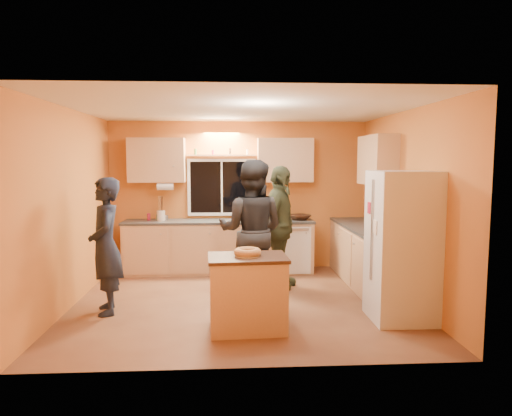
{
  "coord_description": "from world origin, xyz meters",
  "views": [
    {
      "loc": [
        -0.17,
        -6.06,
        1.93
      ],
      "look_at": [
        0.21,
        0.4,
        1.25
      ],
      "focal_mm": 32.0,
      "sensor_mm": 36.0,
      "label": 1
    }
  ],
  "objects": [
    {
      "name": "island",
      "position": [
        0.03,
        -1.03,
        0.43
      ],
      "size": [
        0.91,
        0.65,
        0.85
      ],
      "rotation": [
        0.0,
        0.0,
        0.05
      ],
      "color": "tan",
      "rests_on": "ground"
    },
    {
      "name": "right_counter",
      "position": [
        1.95,
        0.5,
        0.45
      ],
      "size": [
        0.62,
        1.84,
        0.9
      ],
      "color": "tan",
      "rests_on": "ground"
    },
    {
      "name": "utensil_crock",
      "position": [
        -1.34,
        1.74,
        0.99
      ],
      "size": [
        0.14,
        0.14,
        0.17
      ],
      "primitive_type": "cylinder",
      "color": "beige",
      "rests_on": "back_counter"
    },
    {
      "name": "red_box",
      "position": [
        1.97,
        0.27,
        0.94
      ],
      "size": [
        0.2,
        0.18,
        0.07
      ],
      "primitive_type": "cube",
      "rotation": [
        0.0,
        0.0,
        0.42
      ],
      "color": "#AB1A32",
      "rests_on": "right_counter"
    },
    {
      "name": "refrigerator",
      "position": [
        1.89,
        -0.8,
        0.9
      ],
      "size": [
        0.72,
        0.7,
        1.8
      ],
      "primitive_type": "cube",
      "color": "silver",
      "rests_on": "ground"
    },
    {
      "name": "potted_plant",
      "position": [
        1.88,
        0.0,
        1.04
      ],
      "size": [
        0.29,
        0.26,
        0.29
      ],
      "primitive_type": "imported",
      "rotation": [
        0.0,
        0.0,
        0.13
      ],
      "color": "gray",
      "rests_on": "right_counter"
    },
    {
      "name": "person_left",
      "position": [
        -1.72,
        -0.33,
        0.86
      ],
      "size": [
        0.57,
        0.72,
        1.71
      ],
      "primitive_type": "imported",
      "rotation": [
        0.0,
        0.0,
        -1.28
      ],
      "color": "black",
      "rests_on": "ground"
    },
    {
      "name": "person_right",
      "position": [
        0.58,
        0.7,
        0.92
      ],
      "size": [
        0.85,
        1.17,
        1.85
      ],
      "primitive_type": "imported",
      "rotation": [
        0.0,
        0.0,
        1.15
      ],
      "color": "#333B25",
      "rests_on": "ground"
    },
    {
      "name": "bundt_pastry",
      "position": [
        0.03,
        -1.03,
        0.9
      ],
      "size": [
        0.31,
        0.31,
        0.09
      ],
      "primitive_type": "torus",
      "color": "#BA7D4C",
      "rests_on": "island"
    },
    {
      "name": "person_center",
      "position": [
        0.13,
        0.09,
        0.97
      ],
      "size": [
        1.08,
        0.93,
        1.93
      ],
      "primitive_type": "imported",
      "rotation": [
        0.0,
        0.0,
        2.91
      ],
      "color": "black",
      "rests_on": "ground"
    },
    {
      "name": "ground",
      "position": [
        0.0,
        0.0,
        0.0
      ],
      "size": [
        4.5,
        4.5,
        0.0
      ],
      "primitive_type": "plane",
      "color": "brown",
      "rests_on": "ground"
    },
    {
      "name": "back_counter",
      "position": [
        0.01,
        1.7,
        0.45
      ],
      "size": [
        4.23,
        0.62,
        0.9
      ],
      "color": "tan",
      "rests_on": "ground"
    },
    {
      "name": "mixing_bowl",
      "position": [
        1.04,
        1.7,
        0.94
      ],
      "size": [
        0.47,
        0.47,
        0.09
      ],
      "primitive_type": "imported",
      "rotation": [
        0.0,
        0.0,
        0.37
      ],
      "color": "black",
      "rests_on": "back_counter"
    },
    {
      "name": "room_shell",
      "position": [
        0.12,
        0.41,
        1.62
      ],
      "size": [
        4.54,
        4.04,
        2.61
      ],
      "color": "#C57032",
      "rests_on": "ground"
    }
  ]
}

